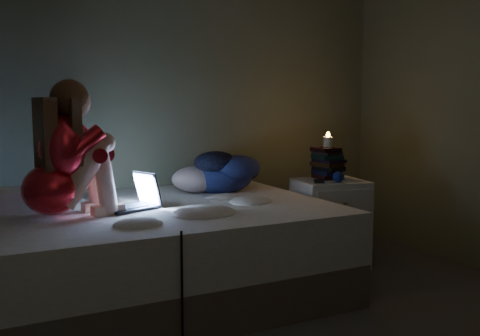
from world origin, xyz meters
TOP-DOWN VIEW (x-y plane):
  - wall_back at (0.00, 1.91)m, footprint 3.60×0.02m
  - bed at (-0.48, 1.10)m, footprint 2.11×1.58m
  - pillow at (-1.29, 1.36)m, footprint 0.41×0.29m
  - woman at (-1.13, 0.98)m, footprint 0.53×0.40m
  - laptop at (-0.68, 1.05)m, footprint 0.38×0.33m
  - clothes_pile at (0.11, 1.45)m, footprint 0.63×0.57m
  - nightstand at (0.87, 1.12)m, footprint 0.56×0.51m
  - book_stack at (0.90, 1.20)m, footprint 0.19×0.25m
  - candle at (0.90, 1.20)m, footprint 0.07×0.07m
  - phone at (0.75, 1.05)m, footprint 0.12×0.16m
  - blue_orb at (0.87, 0.99)m, footprint 0.08×0.08m

SIDE VIEW (x-z plane):
  - bed at x=-0.48m, z-range 0.00..0.58m
  - nightstand at x=0.87m, z-range 0.00..0.65m
  - pillow at x=-1.29m, z-range 0.58..0.70m
  - phone at x=0.75m, z-range 0.65..0.66m
  - blue_orb at x=0.87m, z-range 0.65..0.73m
  - laptop at x=-0.68m, z-range 0.58..0.81m
  - clothes_pile at x=0.11m, z-range 0.58..0.89m
  - book_stack at x=0.90m, z-range 0.65..0.90m
  - candle at x=0.90m, z-range 0.90..0.98m
  - woman at x=-1.13m, z-range 0.58..1.35m
  - wall_back at x=0.00m, z-range 0.00..2.60m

